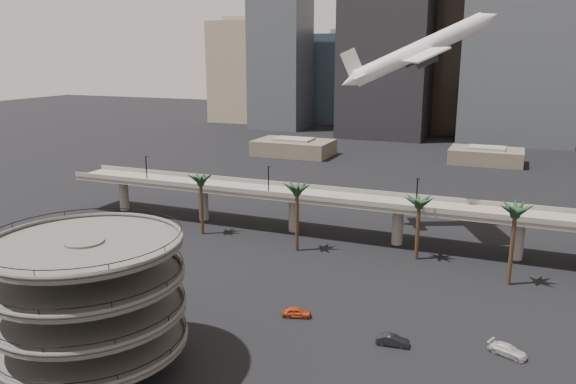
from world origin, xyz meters
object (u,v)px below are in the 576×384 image
at_px(overpass, 344,203).
at_px(car_c, 508,350).
at_px(car_a, 296,312).
at_px(car_b, 393,340).
at_px(airborne_jet, 418,51).
at_px(parking_ramp, 89,293).

height_order(overpass, car_c, overpass).
relative_size(car_a, car_c, 0.87).
bearing_deg(overpass, car_c, -48.49).
bearing_deg(car_a, car_b, -116.93).
bearing_deg(car_a, overpass, -9.63).
height_order(overpass, car_b, overpass).
bearing_deg(car_c, car_b, 124.66).
height_order(overpass, airborne_jet, airborne_jet).
height_order(airborne_jet, car_c, airborne_jet).
xyz_separation_m(overpass, airborne_jet, (11.06, 12.07, 29.83)).
relative_size(overpass, car_c, 27.31).
relative_size(parking_ramp, overpass, 0.17).
relative_size(overpass, car_b, 30.61).
distance_m(overpass, car_a, 37.81).
xyz_separation_m(airborne_jet, car_b, (7.58, -51.84, -36.47)).
distance_m(airborne_jet, car_c, 64.59).
distance_m(car_b, car_c, 14.19).
bearing_deg(car_a, parking_ramp, 125.99).
bearing_deg(airborne_jet, parking_ramp, -131.85).
bearing_deg(car_c, car_a, 112.82).
bearing_deg(car_c, overpass, 63.80).
bearing_deg(car_b, airborne_jet, 2.37).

